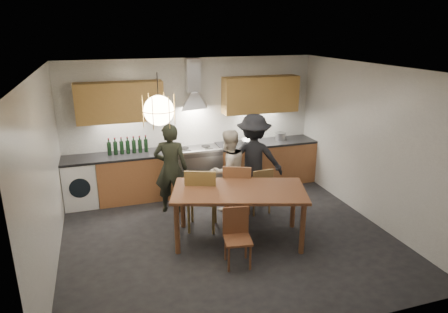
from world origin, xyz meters
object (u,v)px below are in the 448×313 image
object	(u,v)px
person_left	(171,169)
wine_bottles	(128,145)
dining_table	(239,195)
chair_back_left	(201,196)
chair_front	(237,232)
person_right	(253,159)
stock_pot	(281,137)
person_mid	(228,170)
mixing_bowl	(249,141)

from	to	relation	value
person_left	wine_bottles	distance (m)	1.07
dining_table	person_left	distance (m)	1.54
dining_table	chair_back_left	size ratio (longest dim) A/B	2.05
dining_table	chair_back_left	xyz separation A→B (m)	(-0.47, 0.44, -0.13)
chair_front	person_right	size ratio (longest dim) A/B	0.48
wine_bottles	chair_back_left	bearing A→B (deg)	-60.38
stock_pot	person_right	bearing A→B (deg)	-138.58
person_right	wine_bottles	bearing A→B (deg)	-0.30
person_mid	wine_bottles	bearing A→B (deg)	-51.81
person_right	person_mid	bearing A→B (deg)	39.19
dining_table	chair_front	distance (m)	0.69
person_left	chair_back_left	bearing A→B (deg)	128.50
person_left	person_mid	bearing A→B (deg)	-173.80
chair_front	wine_bottles	world-z (taller)	wine_bottles
dining_table	person_right	world-z (taller)	person_right
dining_table	person_mid	bearing A→B (deg)	97.72
person_mid	chair_back_left	bearing A→B (deg)	25.14
mixing_bowl	dining_table	bearing A→B (deg)	-115.14
chair_front	person_right	world-z (taller)	person_right
mixing_bowl	wine_bottles	xyz separation A→B (m)	(-2.40, 0.07, 0.12)
person_mid	person_right	size ratio (longest dim) A/B	0.88
wine_bottles	person_right	bearing A→B (deg)	-21.45
person_mid	person_left	bearing A→B (deg)	-32.17
chair_front	wine_bottles	size ratio (longest dim) A/B	1.08
dining_table	mixing_bowl	distance (m)	2.28
person_right	wine_bottles	size ratio (longest dim) A/B	2.25
stock_pot	dining_table	bearing A→B (deg)	-128.57
person_right	mixing_bowl	distance (m)	0.82
person_mid	stock_pot	xyz separation A→B (m)	(1.48, 1.00, 0.24)
chair_back_left	person_right	bearing A→B (deg)	-124.14
dining_table	chair_back_left	world-z (taller)	chair_back_left
chair_back_left	stock_pot	bearing A→B (deg)	-121.02
dining_table	chair_front	xyz separation A→B (m)	(-0.24, -0.59, -0.28)
person_mid	mixing_bowl	size ratio (longest dim) A/B	4.34
chair_back_left	person_right	distance (m)	1.49
person_left	wine_bottles	xyz separation A→B (m)	(-0.65, 0.81, 0.25)
person_left	wine_bottles	world-z (taller)	person_left
chair_front	person_mid	size ratio (longest dim) A/B	0.55
chair_back_left	stock_pot	world-z (taller)	chair_back_left
person_right	stock_pot	size ratio (longest dim) A/B	7.71
chair_back_left	person_mid	distance (m)	0.95
dining_table	person_right	bearing A→B (deg)	77.67
person_left	mixing_bowl	xyz separation A→B (m)	(1.75, 0.74, 0.14)
person_left	person_right	world-z (taller)	person_right
chair_back_left	chair_front	xyz separation A→B (m)	(0.23, -1.03, -0.15)
mixing_bowl	stock_pot	distance (m)	0.71
person_right	chair_back_left	bearing A→B (deg)	55.75
mixing_bowl	wine_bottles	distance (m)	2.41
dining_table	chair_front	world-z (taller)	dining_table
person_left	stock_pot	distance (m)	2.59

